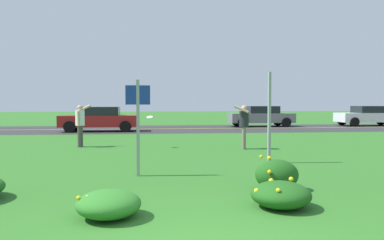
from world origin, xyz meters
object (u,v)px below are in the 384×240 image
at_px(sign_post_near_path, 138,117).
at_px(person_catcher_dark_shirt, 244,123).
at_px(sign_post_by_roadside, 269,118).
at_px(frisbee_white, 150,117).
at_px(car_white_leftmost, 368,116).
at_px(car_red_center_right, 100,119).
at_px(person_thrower_white_shirt, 80,122).
at_px(car_gray_center_left, 261,116).

xyz_separation_m(sign_post_near_path, person_catcher_dark_shirt, (3.70, 4.84, -0.40)).
relative_size(sign_post_by_roadside, frisbee_white, 10.26).
bearing_deg(sign_post_by_roadside, sign_post_near_path, -156.82).
bearing_deg(person_catcher_dark_shirt, car_white_leftmost, 45.84).
xyz_separation_m(frisbee_white, car_red_center_right, (-2.89, 8.68, -0.41)).
relative_size(sign_post_by_roadside, car_white_leftmost, 0.57).
bearing_deg(car_white_leftmost, car_red_center_right, -169.55).
relative_size(car_white_leftmost, car_red_center_right, 1.00).
distance_m(frisbee_white, car_white_leftmost, 20.09).
bearing_deg(car_red_center_right, person_thrower_white_shirt, -88.25).
relative_size(sign_post_by_roadside, car_gray_center_left, 0.57).
xyz_separation_m(person_catcher_dark_shirt, car_red_center_right, (-6.29, 9.47, -0.21)).
distance_m(sign_post_by_roadside, person_thrower_white_shirt, 7.55).
relative_size(sign_post_by_roadside, car_red_center_right, 0.57).
bearing_deg(frisbee_white, car_gray_center_left, 57.00).
bearing_deg(person_catcher_dark_shirt, sign_post_near_path, -127.37).
distance_m(car_white_leftmost, car_red_center_right, 19.19).
xyz_separation_m(sign_post_by_roadside, person_catcher_dark_shirt, (0.10, 3.30, -0.32)).
xyz_separation_m(sign_post_by_roadside, car_white_leftmost, (12.68, 16.25, -0.53)).
height_order(person_catcher_dark_shirt, car_white_leftmost, person_catcher_dark_shirt).
relative_size(sign_post_near_path, car_red_center_right, 0.49).
height_order(sign_post_by_roadside, car_white_leftmost, sign_post_by_roadside).
xyz_separation_m(sign_post_near_path, car_white_leftmost, (16.27, 17.79, -0.61)).
distance_m(sign_post_near_path, car_gray_center_left, 19.60).
relative_size(person_thrower_white_shirt, car_red_center_right, 0.36).
bearing_deg(car_white_leftmost, car_gray_center_left, 180.00).
bearing_deg(car_gray_center_left, sign_post_near_path, -114.71).
xyz_separation_m(sign_post_near_path, person_thrower_white_shirt, (-2.35, 6.19, -0.39)).
bearing_deg(person_thrower_white_shirt, frisbee_white, -12.00).
relative_size(person_catcher_dark_shirt, car_white_leftmost, 0.36).
xyz_separation_m(car_gray_center_left, car_red_center_right, (-10.79, -3.48, 0.00)).
distance_m(person_thrower_white_shirt, person_catcher_dark_shirt, 6.19).
xyz_separation_m(person_catcher_dark_shirt, frisbee_white, (-3.41, 0.79, 0.19)).
bearing_deg(car_gray_center_left, person_thrower_white_shirt, -132.25).
distance_m(sign_post_by_roadside, car_gray_center_left, 16.90).
distance_m(person_thrower_white_shirt, car_gray_center_left, 15.68).
distance_m(person_thrower_white_shirt, car_red_center_right, 8.13).
xyz_separation_m(person_thrower_white_shirt, car_white_leftmost, (18.63, 11.60, -0.22)).
distance_m(frisbee_white, car_gray_center_left, 14.51).
bearing_deg(frisbee_white, car_red_center_right, 108.38).
bearing_deg(frisbee_white, sign_post_near_path, -92.92).
bearing_deg(sign_post_near_path, frisbee_white, 87.08).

